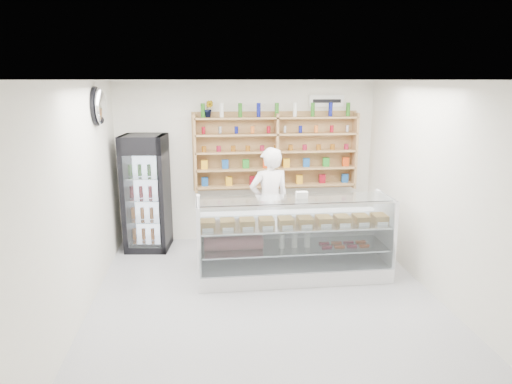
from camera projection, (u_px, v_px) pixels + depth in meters
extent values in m
plane|color=#AEAEB3|center=(266.00, 300.00, 5.98)|extent=(5.00, 5.00, 0.00)
plane|color=white|center=(267.00, 80.00, 5.32)|extent=(5.00, 5.00, 0.00)
plane|color=silver|center=(247.00, 162.00, 8.06)|extent=(4.50, 0.00, 4.50)
plane|color=silver|center=(315.00, 282.00, 3.24)|extent=(4.50, 0.00, 4.50)
plane|color=silver|center=(79.00, 202.00, 5.40)|extent=(0.00, 5.00, 5.00)
plane|color=silver|center=(438.00, 191.00, 5.91)|extent=(0.00, 5.00, 5.00)
cube|color=white|center=(293.00, 269.00, 6.65)|extent=(2.75, 0.78, 0.23)
cube|color=white|center=(289.00, 235.00, 6.90)|extent=(2.75, 0.05, 0.58)
cube|color=silver|center=(294.00, 247.00, 6.57)|extent=(2.64, 0.69, 0.02)
cube|color=silver|center=(294.00, 224.00, 6.49)|extent=(2.70, 0.72, 0.02)
cube|color=silver|center=(299.00, 239.00, 6.15)|extent=(2.70, 0.11, 0.96)
cube|color=silver|center=(295.00, 199.00, 6.35)|extent=(2.70, 0.55, 0.01)
imported|color=white|center=(270.00, 203.00, 7.24)|extent=(0.72, 0.54, 1.80)
cube|color=black|center=(146.00, 193.00, 7.62)|extent=(0.78, 0.76, 1.94)
cube|color=#31053D|center=(144.00, 146.00, 7.12)|extent=(0.68, 0.11, 0.27)
cube|color=silver|center=(147.00, 203.00, 7.33)|extent=(0.58, 0.08, 1.53)
cube|color=tan|center=(195.00, 153.00, 7.76)|extent=(0.04, 0.28, 1.33)
cube|color=tan|center=(276.00, 152.00, 7.92)|extent=(0.04, 0.28, 1.33)
cube|color=tan|center=(354.00, 151.00, 8.08)|extent=(0.04, 0.28, 1.33)
cube|color=tan|center=(276.00, 185.00, 8.06)|extent=(2.80, 0.28, 0.03)
cube|color=tan|center=(276.00, 168.00, 7.99)|extent=(2.80, 0.28, 0.03)
cube|color=tan|center=(276.00, 151.00, 7.92)|extent=(2.80, 0.28, 0.03)
cube|color=tan|center=(277.00, 134.00, 7.85)|extent=(2.80, 0.28, 0.03)
cube|color=tan|center=(277.00, 118.00, 7.78)|extent=(2.80, 0.28, 0.03)
imported|color=#1E6626|center=(209.00, 109.00, 7.61)|extent=(0.18, 0.16, 0.28)
ellipsoid|color=silver|center=(100.00, 106.00, 6.31)|extent=(0.15, 0.50, 0.50)
cube|color=white|center=(327.00, 101.00, 7.94)|extent=(0.62, 0.03, 0.20)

